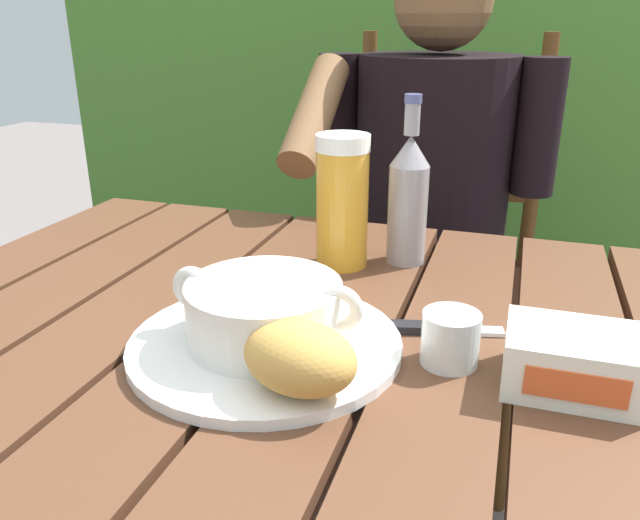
# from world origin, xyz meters

# --- Properties ---
(dining_table) EXTENTS (1.16, 0.88, 0.72)m
(dining_table) POSITION_xyz_m (-0.00, 0.00, 0.63)
(dining_table) COLOR #563421
(dining_table) RESTS_ON ground_plane
(hedge_backdrop) EXTENTS (2.78, 0.83, 1.93)m
(hedge_backdrop) POSITION_xyz_m (0.01, 1.71, 0.95)
(hedge_backdrop) COLOR #41712A
(hedge_backdrop) RESTS_ON ground_plane
(chair_near_diner) EXTENTS (0.46, 0.40, 1.03)m
(chair_near_diner) POSITION_xyz_m (0.01, 0.88, 0.49)
(chair_near_diner) COLOR #563316
(chair_near_diner) RESTS_ON ground_plane
(person_eating) EXTENTS (0.48, 0.47, 1.20)m
(person_eating) POSITION_xyz_m (0.00, 0.68, 0.71)
(person_eating) COLOR black
(person_eating) RESTS_ON ground_plane
(serving_plate) EXTENTS (0.30, 0.30, 0.01)m
(serving_plate) POSITION_xyz_m (-0.06, -0.03, 0.73)
(serving_plate) COLOR white
(serving_plate) RESTS_ON dining_table
(soup_bowl) EXTENTS (0.22, 0.17, 0.07)m
(soup_bowl) POSITION_xyz_m (-0.06, -0.03, 0.77)
(soup_bowl) COLOR white
(soup_bowl) RESTS_ON serving_plate
(bread_roll) EXTENTS (0.13, 0.10, 0.07)m
(bread_roll) POSITION_xyz_m (0.01, -0.11, 0.77)
(bread_roll) COLOR gold
(bread_roll) RESTS_ON serving_plate
(beer_glass) EXTENTS (0.08, 0.08, 0.19)m
(beer_glass) POSITION_xyz_m (-0.05, 0.23, 0.82)
(beer_glass) COLOR gold
(beer_glass) RESTS_ON dining_table
(beer_bottle) EXTENTS (0.06, 0.06, 0.24)m
(beer_bottle) POSITION_xyz_m (0.04, 0.27, 0.82)
(beer_bottle) COLOR gray
(beer_bottle) RESTS_ON dining_table
(water_glass_small) EXTENTS (0.06, 0.06, 0.06)m
(water_glass_small) POSITION_xyz_m (0.13, 0.00, 0.75)
(water_glass_small) COLOR silver
(water_glass_small) RESTS_ON dining_table
(butter_tub) EXTENTS (0.13, 0.10, 0.06)m
(butter_tub) POSITION_xyz_m (0.25, -0.01, 0.75)
(butter_tub) COLOR white
(butter_tub) RESTS_ON dining_table
(table_knife) EXTENTS (0.14, 0.05, 0.01)m
(table_knife) POSITION_xyz_m (0.10, 0.06, 0.73)
(table_knife) COLOR silver
(table_knife) RESTS_ON dining_table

